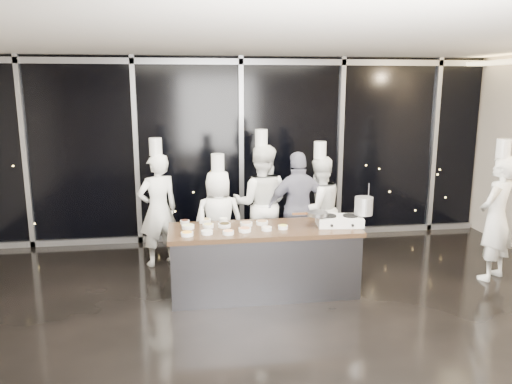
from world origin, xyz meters
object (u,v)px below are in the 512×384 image
Objects in this scene: demo_counter at (264,260)px; chef_left at (219,219)px; stove at (339,221)px; frying_pan at (317,214)px; stock_pot at (364,206)px; chef_side at (496,217)px; guest at (299,209)px; chef_right at (318,209)px; chef_far_left at (158,209)px; chef_center at (261,203)px.

demo_counter is 1.41× the size of chef_left.
stove is 0.32m from frying_pan.
stock_pot reaches higher than demo_counter.
chef_side is at bearing 7.41° from frying_pan.
guest is (-0.61, 1.10, -0.29)m from stock_pot.
stock_pot is 2.14m from chef_left.
chef_right reaches higher than chef_left.
chef_left is at bearing -11.49° from chef_right.
chef_far_left reaches higher than stock_pot.
chef_side is (2.60, -1.00, 0.03)m from guest.
demo_counter is at bearing -31.48° from chef_side.
guest is at bearing -53.17° from chef_side.
chef_center is at bearing -161.35° from chef_left.
guest is at bearing -0.14° from chef_right.
chef_left reaches higher than frying_pan.
stove is at bearing 142.60° from chef_left.
chef_center is 0.59m from guest.
stock_pot is at bearing 1.47° from stove.
frying_pan is at bearing -177.32° from stove.
stove is 1.28× the size of frying_pan.
stove is at bearing 126.11° from chef_far_left.
chef_far_left reaches higher than demo_counter.
chef_side is at bearing 154.31° from guest.
stove is 2.30m from chef_side.
chef_left is (-0.52, 0.96, 0.32)m from demo_counter.
chef_center is (-1.16, 1.31, -0.23)m from stock_pot.
demo_counter is 1.12m from stove.
stock_pot is (0.62, -0.05, 0.10)m from frying_pan.
chef_center is at bearing 153.06° from chef_far_left.
stove is (1.00, -0.03, 0.51)m from demo_counter.
guest is at bearing 55.90° from demo_counter.
stove is 2.62× the size of stock_pot.
stock_pot is at bearing 146.72° from chef_left.
chef_far_left is at bearing -47.24° from chef_side.
chef_far_left reaches higher than stove.
demo_counter is at bearing 114.30° from chef_left.
demo_counter is 1.23× the size of chef_side.
guest is at bearing 168.98° from chef_center.
chef_right is 2.51m from chef_side.
guest is (0.01, 1.05, -0.19)m from frying_pan.
stock_pot is at bearing -29.29° from chef_side.
frying_pan is 0.28× the size of guest.
guest is 2.78m from chef_side.
chef_far_left reaches higher than chef_right.
chef_right reaches higher than guest.
chef_far_left is 4.88m from chef_side.
chef_left is 0.85× the size of chef_center.
chef_far_left is (-2.41, 1.34, -0.08)m from stove.
guest is 0.87× the size of chef_side.
chef_center is (0.68, 0.29, 0.15)m from chef_left.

